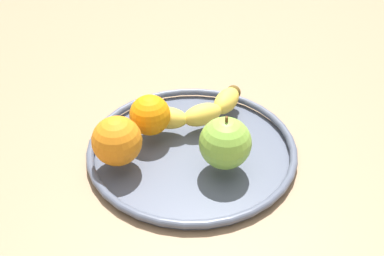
{
  "coord_description": "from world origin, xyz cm",
  "views": [
    {
      "loc": [
        -6.81,
        -52.99,
        45.7
      ],
      "look_at": [
        0.0,
        0.0,
        4.8
      ],
      "focal_mm": 41.53,
      "sensor_mm": 36.0,
      "label": 1
    }
  ],
  "objects": [
    {
      "name": "fruit_bowl",
      "position": [
        0.0,
        0.0,
        0.92
      ],
      "size": [
        32.73,
        32.73,
        1.8
      ],
      "color": "#4D5465",
      "rests_on": "ground_plane"
    },
    {
      "name": "banana",
      "position": [
        2.26,
        6.24,
        3.59
      ],
      "size": [
        17.66,
        10.38,
        3.58
      ],
      "rotation": [
        0.0,
        0.0,
        0.34
      ],
      "color": "yellow",
      "rests_on": "fruit_bowl"
    },
    {
      "name": "orange_front_right",
      "position": [
        -11.2,
        -2.51,
        5.47
      ],
      "size": [
        7.33,
        7.33,
        7.33
      ],
      "primitive_type": "sphere",
      "color": "orange",
      "rests_on": "fruit_bowl"
    },
    {
      "name": "orange_front_left",
      "position": [
        -6.16,
        3.84,
        5.05
      ],
      "size": [
        6.49,
        6.49,
        6.49
      ],
      "primitive_type": "sphere",
      "color": "orange",
      "rests_on": "fruit_bowl"
    },
    {
      "name": "apple",
      "position": [
        4.12,
        -5.15,
        5.61
      ],
      "size": [
        7.61,
        7.61,
        8.41
      ],
      "color": "#81B73E",
      "rests_on": "fruit_bowl"
    },
    {
      "name": "ground_plane",
      "position": [
        0.0,
        0.0,
        -2.0
      ],
      "size": [
        160.44,
        160.44,
        4.0
      ],
      "primitive_type": "cube",
      "color": "#957555"
    }
  ]
}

